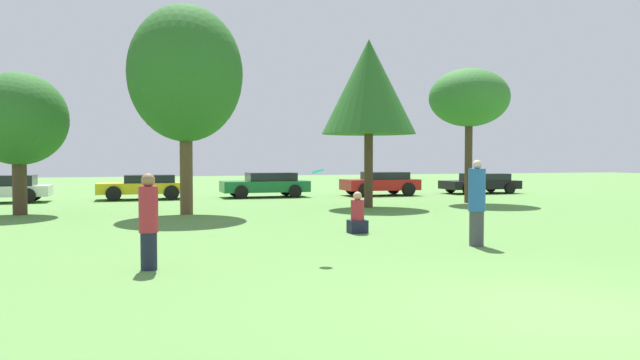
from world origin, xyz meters
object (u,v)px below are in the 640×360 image
person_thrower (149,221)px  tree_2 (369,87)px  person_catcher (477,203)px  tree_0 (18,120)px  tree_3 (469,98)px  parked_car_red (381,183)px  parked_car_black (481,183)px  parked_car_green (266,184)px  frisbee (318,172)px  parked_car_yellow (144,186)px  parked_car_white (0,188)px  tree_1 (185,74)px  bystander_sitting (357,216)px

person_thrower → tree_2: 14.42m
person_catcher → tree_0: tree_0 is taller
tree_0 → tree_2: 12.74m
person_thrower → tree_3: (13.91, 11.84, 3.73)m
parked_car_red → tree_2: bearing=62.6°
tree_2 → tree_3: size_ratio=1.13×
parked_car_red → parked_car_black: (6.13, 0.02, -0.07)m
tree_3 → parked_car_green: bearing=140.4°
tree_0 → parked_car_red: (16.19, 5.80, -2.61)m
frisbee → tree_0: bearing=120.9°
parked_car_green → person_thrower: bearing=71.5°
tree_0 → parked_car_yellow: bearing=57.1°
person_thrower → tree_3: tree_3 is taller
person_thrower → tree_0: bearing=103.1°
parked_car_white → parked_car_green: 11.96m
tree_1 → tree_0: bearing=164.4°
tree_1 → parked_car_red: bearing=34.4°
tree_1 → parked_car_black: (16.83, 7.35, -4.26)m
parked_car_green → parked_car_yellow: bearing=-1.6°
tree_0 → parked_car_green: tree_0 is taller
tree_2 → parked_car_green: (-2.46, 7.37, -4.10)m
person_catcher → parked_car_white: bearing=-59.2°
tree_1 → parked_car_black: size_ratio=1.70×
bystander_sitting → parked_car_black: parked_car_black is taller
parked_car_yellow → parked_car_black: parked_car_yellow is taller
tree_2 → parked_car_red: 8.68m
tree_2 → parked_car_yellow: tree_2 is taller
bystander_sitting → parked_car_yellow: bearing=108.5°
frisbee → parked_car_green: frisbee is taller
person_thrower → tree_1: tree_1 is taller
person_catcher → parked_car_green: size_ratio=0.44×
tree_3 → parked_car_red: bearing=105.8°
bystander_sitting → tree_1: size_ratio=0.15×
tree_2 → parked_car_red: bearing=62.1°
tree_0 → parked_car_red: 17.39m
person_thrower → parked_car_green: (6.25, 18.19, -0.19)m
parked_car_red → parked_car_black: bearing=-179.3°
person_catcher → bystander_sitting: 3.41m
tree_3 → tree_2: bearing=-168.8°
person_thrower → parked_car_yellow: bearing=83.7°
tree_0 → bystander_sitting: bearing=-41.6°
tree_3 → person_catcher: bearing=-121.7°
parked_car_yellow → parked_car_red: 11.95m
parked_car_red → frisbee: bearing=62.8°
bystander_sitting → tree_0: size_ratio=0.22×
parked_car_green → tree_1: bearing=60.0°
parked_car_white → parked_car_black: bearing=179.1°
tree_1 → parked_car_white: size_ratio=1.69×
bystander_sitting → tree_3: size_ratio=0.18×
bystander_sitting → parked_car_black: size_ratio=0.25×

